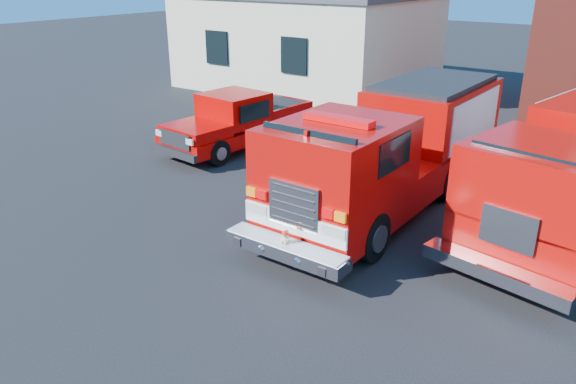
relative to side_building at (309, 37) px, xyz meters
The scene contains 4 objects.
ground 15.96m from the side_building, 55.30° to the right, with size 100.00×100.00×0.00m, color black.
side_building is the anchor object (origin of this frame).
fire_engine 14.27m from the side_building, 48.27° to the right, with size 2.48×8.48×2.61m.
pickup_truck 10.13m from the side_building, 68.28° to the right, with size 2.37×5.37×1.71m.
Camera 1 is at (5.65, -9.08, 5.21)m, focal length 35.00 mm.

